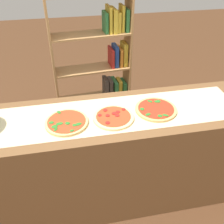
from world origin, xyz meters
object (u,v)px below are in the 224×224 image
Objects in this scene: pizza_spinach_2 at (156,109)px; pizza_spinach_0 at (67,122)px; pizza_pepperoni_1 at (113,117)px; bookshelf at (103,69)px.

pizza_spinach_0 is at bearing -176.95° from pizza_spinach_2.
pizza_spinach_0 is 0.67m from pizza_spinach_2.
bookshelf is at bearing 84.79° from pizza_pepperoni_1.
pizza_spinach_0 is 0.19× the size of bookshelf.
pizza_spinach_2 is 1.13m from bookshelf.
pizza_spinach_0 is 1.23m from bookshelf.
pizza_pepperoni_1 is at bearing -95.21° from bookshelf.
pizza_spinach_2 is at bearing 3.05° from pizza_spinach_0.
bookshelf is (0.44, 1.13, -0.18)m from pizza_spinach_0.
pizza_spinach_0 reaches higher than pizza_spinach_2.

